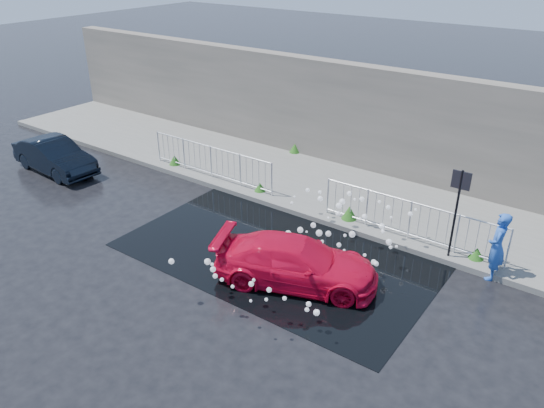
{
  "coord_description": "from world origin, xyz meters",
  "views": [
    {
      "loc": [
        7.27,
        -8.76,
        7.33
      ],
      "look_at": [
        -0.15,
        1.49,
        1.0
      ],
      "focal_mm": 35.0,
      "sensor_mm": 36.0,
      "label": 1
    }
  ],
  "objects_px": {
    "sign_post": "(458,200)",
    "person": "(497,246)",
    "dark_car": "(55,156)",
    "red_car": "(296,262)"
  },
  "relations": [
    {
      "from": "sign_post",
      "to": "person",
      "type": "height_order",
      "value": "sign_post"
    },
    {
      "from": "sign_post",
      "to": "dark_car",
      "type": "distance_m",
      "value": 13.41
    },
    {
      "from": "dark_car",
      "to": "person",
      "type": "xyz_separation_m",
      "value": [
        14.25,
        2.24,
        0.28
      ]
    },
    {
      "from": "sign_post",
      "to": "red_car",
      "type": "xyz_separation_m",
      "value": [
        -2.62,
        -3.04,
        -1.17
      ]
    },
    {
      "from": "dark_car",
      "to": "red_car",
      "type": "bearing_deg",
      "value": -91.05
    },
    {
      "from": "sign_post",
      "to": "dark_car",
      "type": "height_order",
      "value": "sign_post"
    },
    {
      "from": "red_car",
      "to": "sign_post",
      "type": "bearing_deg",
      "value": -61.91
    },
    {
      "from": "red_car",
      "to": "dark_car",
      "type": "bearing_deg",
      "value": 65.05
    },
    {
      "from": "red_car",
      "to": "person",
      "type": "xyz_separation_m",
      "value": [
        3.71,
        2.94,
        0.31
      ]
    },
    {
      "from": "red_car",
      "to": "person",
      "type": "relative_size",
      "value": 2.22
    }
  ]
}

